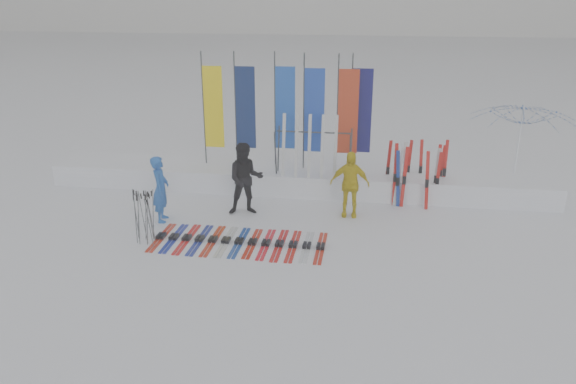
% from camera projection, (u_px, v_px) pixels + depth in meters
% --- Properties ---
extents(ground, '(120.00, 120.00, 0.00)m').
position_uv_depth(ground, '(267.00, 262.00, 11.78)').
color(ground, white).
rests_on(ground, ground).
extents(snow_bank, '(14.00, 1.60, 0.60)m').
position_uv_depth(snow_bank, '(297.00, 179.00, 15.94)').
color(snow_bank, white).
rests_on(snow_bank, ground).
extents(person_blue, '(0.50, 0.66, 1.65)m').
position_uv_depth(person_blue, '(161.00, 189.00, 13.61)').
color(person_blue, blue).
rests_on(person_blue, ground).
extents(person_black, '(1.05, 0.90, 1.84)m').
position_uv_depth(person_black, '(246.00, 179.00, 14.01)').
color(person_black, black).
rests_on(person_black, ground).
extents(person_yellow, '(0.98, 0.42, 1.67)m').
position_uv_depth(person_yellow, '(350.00, 184.00, 13.91)').
color(person_yellow, yellow).
rests_on(person_yellow, ground).
extents(tent_canopy, '(3.13, 3.17, 2.57)m').
position_uv_depth(tent_canopy, '(518.00, 150.00, 15.21)').
color(tent_canopy, white).
rests_on(tent_canopy, ground).
extents(ski_row, '(3.86, 1.68, 0.07)m').
position_uv_depth(ski_row, '(239.00, 241.00, 12.65)').
color(ski_row, red).
rests_on(ski_row, ground).
extents(pole_cluster, '(0.57, 0.59, 1.24)m').
position_uv_depth(pole_cluster, '(144.00, 217.00, 12.52)').
color(pole_cluster, '#595B60').
rests_on(pole_cluster, ground).
extents(feather_flags, '(4.72, 0.27, 3.20)m').
position_uv_depth(feather_flags, '(293.00, 110.00, 15.50)').
color(feather_flags, '#383A3F').
rests_on(feather_flags, ground).
extents(ski_rack, '(2.04, 0.80, 1.23)m').
position_uv_depth(ski_rack, '(314.00, 147.00, 15.13)').
color(ski_rack, '#383A3F').
rests_on(ski_rack, ground).
extents(upright_skis, '(1.59, 1.21, 1.67)m').
position_uv_depth(upright_skis, '(415.00, 174.00, 14.88)').
color(upright_skis, red).
rests_on(upright_skis, ground).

